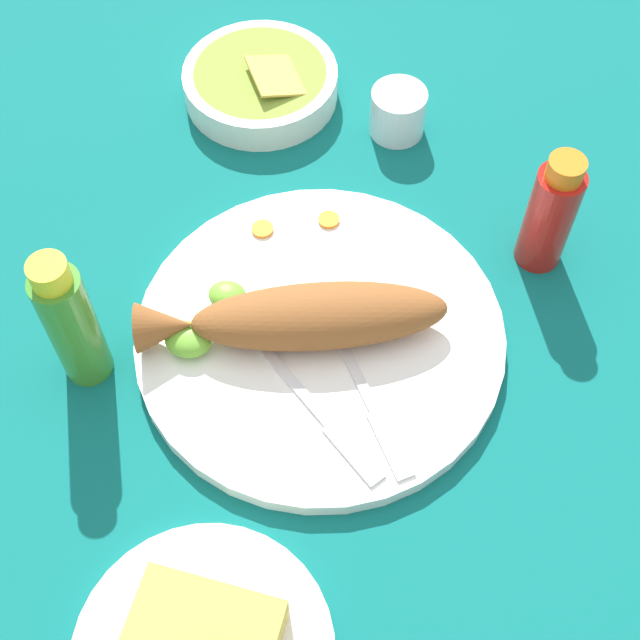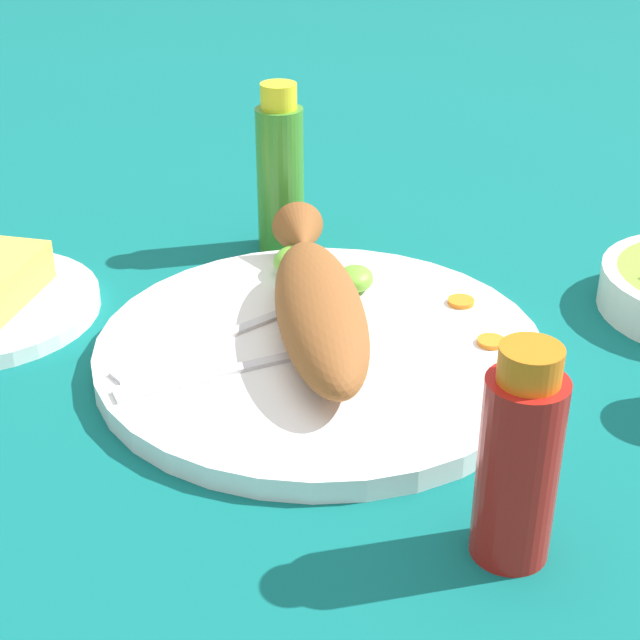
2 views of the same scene
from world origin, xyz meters
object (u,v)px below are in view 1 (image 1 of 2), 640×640
object	(u,v)px
fried_fish	(301,317)
salt_cup	(398,114)
main_plate	(320,336)
fork_near	(371,404)
fork_far	(323,418)
guacamole_bowl	(261,82)
hot_sauce_bottle_green	(71,323)
hot_sauce_bottle_red	(550,214)

from	to	relation	value
fried_fish	salt_cup	distance (m)	0.31
fried_fish	salt_cup	world-z (taller)	fried_fish
main_plate	fork_near	xyz separation A→B (m)	(0.07, -0.06, 0.01)
fork_far	guacamole_bowl	distance (m)	0.44
main_plate	fork_far	xyz separation A→B (m)	(0.03, -0.09, 0.01)
main_plate	hot_sauce_bottle_green	bearing A→B (deg)	-157.28
main_plate	salt_cup	distance (m)	0.30
main_plate	hot_sauce_bottle_green	size ratio (longest dim) A/B	2.17
hot_sauce_bottle_green	guacamole_bowl	distance (m)	0.41
hot_sauce_bottle_red	guacamole_bowl	xyz separation A→B (m)	(-0.35, 0.15, -0.05)
fork_far	hot_sauce_bottle_red	size ratio (longest dim) A/B	1.08
guacamole_bowl	hot_sauce_bottle_red	bearing A→B (deg)	-23.14
hot_sauce_bottle_green	guacamole_bowl	size ratio (longest dim) A/B	0.92
fork_near	hot_sauce_bottle_green	distance (m)	0.28
hot_sauce_bottle_red	salt_cup	xyz separation A→B (m)	(-0.18, 0.14, -0.04)
hot_sauce_bottle_green	fork_near	bearing A→B (deg)	4.68
fried_fish	salt_cup	bearing A→B (deg)	65.24
hot_sauce_bottle_red	fried_fish	bearing A→B (deg)	-141.23
fried_fish	guacamole_bowl	bearing A→B (deg)	94.09
main_plate	fork_far	distance (m)	0.10
hot_sauce_bottle_red	hot_sauce_bottle_green	bearing A→B (deg)	-148.12
salt_cup	main_plate	bearing A→B (deg)	-91.84
hot_sauce_bottle_red	salt_cup	bearing A→B (deg)	142.95
fried_fish	fork_near	bearing A→B (deg)	-54.97
main_plate	hot_sauce_bottle_red	distance (m)	0.26
salt_cup	guacamole_bowl	bearing A→B (deg)	176.02
fried_fish	fork_near	world-z (taller)	fried_fish
fried_fish	guacamole_bowl	size ratio (longest dim) A/B	1.64
hot_sauce_bottle_green	guacamole_bowl	xyz separation A→B (m)	(0.05, 0.40, -0.06)
main_plate	fried_fish	size ratio (longest dim) A/B	1.21
salt_cup	fork_near	bearing A→B (deg)	-81.12
hot_sauce_bottle_green	salt_cup	size ratio (longest dim) A/B	2.63
hot_sauce_bottle_red	guacamole_bowl	world-z (taller)	hot_sauce_bottle_red
fried_fish	hot_sauce_bottle_green	size ratio (longest dim) A/B	1.79
main_plate	fried_fish	distance (m)	0.04
main_plate	fork_near	distance (m)	0.09
main_plate	fried_fish	xyz separation A→B (m)	(-0.02, -0.01, 0.04)
fork_near	fork_far	xyz separation A→B (m)	(-0.04, -0.03, 0.00)
guacamole_bowl	fork_far	bearing A→B (deg)	-65.22
fork_near	guacamole_bowl	size ratio (longest dim) A/B	0.86
main_plate	hot_sauce_bottle_green	distance (m)	0.24
fork_near	fork_far	size ratio (longest dim) A/B	1.00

